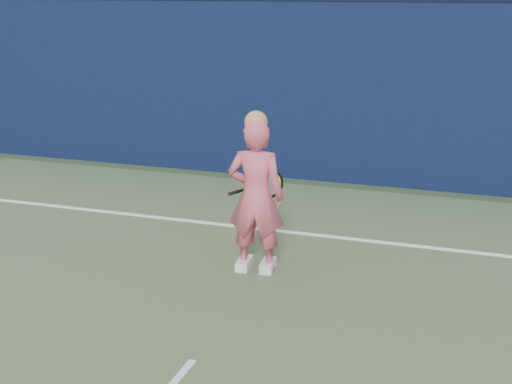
% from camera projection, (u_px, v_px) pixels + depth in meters
% --- Properties ---
extents(backstop_wall, '(24.00, 0.40, 2.50)m').
position_uv_depth(backstop_wall, '(349.00, 93.00, 9.96)').
color(backstop_wall, '#0B1433').
rests_on(backstop_wall, ground).
extents(player, '(0.58, 0.41, 1.58)m').
position_uv_depth(player, '(256.00, 196.00, 6.82)').
color(player, '#E55970').
rests_on(player, ground).
extents(racket, '(0.55, 0.26, 0.31)m').
position_uv_depth(racket, '(266.00, 184.00, 7.27)').
color(racket, black).
rests_on(racket, ground).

